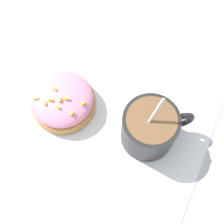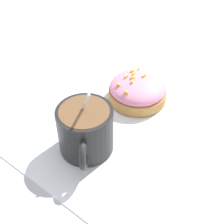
% 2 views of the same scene
% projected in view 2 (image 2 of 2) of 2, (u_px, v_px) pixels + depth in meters
% --- Properties ---
extents(ground_plane, '(3.00, 3.00, 0.00)m').
position_uv_depth(ground_plane, '(116.00, 123.00, 0.52)').
color(ground_plane, '#B2B2B7').
extents(paper_napkin, '(0.34, 0.34, 0.00)m').
position_uv_depth(paper_napkin, '(116.00, 123.00, 0.51)').
color(paper_napkin, white).
rests_on(paper_napkin, ground_plane).
extents(coffee_cup, '(0.10, 0.09, 0.11)m').
position_uv_depth(coffee_cup, '(86.00, 129.00, 0.45)').
color(coffee_cup, black).
rests_on(coffee_cup, paper_napkin).
extents(frosted_pastry, '(0.10, 0.10, 0.05)m').
position_uv_depth(frosted_pastry, '(138.00, 90.00, 0.55)').
color(frosted_pastry, '#C18442').
rests_on(frosted_pastry, paper_napkin).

